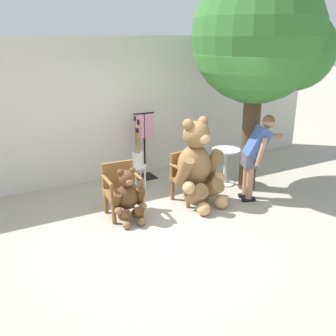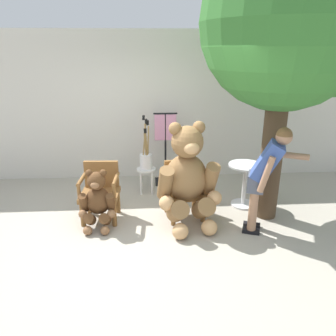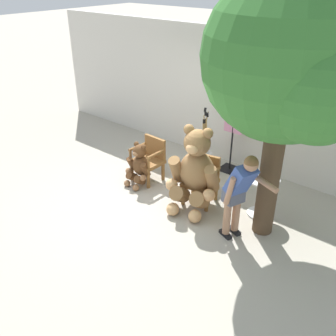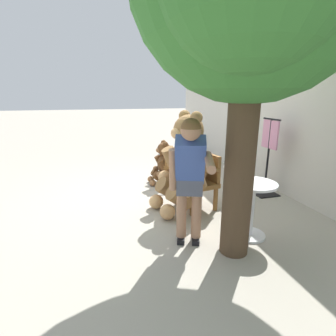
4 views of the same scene
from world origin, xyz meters
TOP-DOWN VIEW (x-y plane):
  - ground_plane at (0.00, 0.00)m, footprint 60.00×60.00m
  - back_wall at (0.00, 2.40)m, footprint 10.00×0.16m
  - wooden_chair_left at (-0.63, 0.62)m, footprint 0.59×0.55m
  - wooden_chair_right at (0.63, 0.62)m, footprint 0.64×0.61m
  - teddy_bear_large at (0.65, 0.36)m, footprint 0.94×0.94m
  - teddy_bear_small at (-0.64, 0.33)m, footprint 0.53×0.51m
  - person_visitor at (1.67, 0.06)m, footprint 0.85×0.48m
  - white_stool at (0.06, 1.51)m, footprint 0.34×0.34m
  - brush_bucket at (0.06, 1.51)m, footprint 0.22×0.22m
  - round_side_table at (1.66, 0.89)m, footprint 0.56×0.56m
  - patio_tree at (2.01, 0.47)m, footprint 2.39×2.27m
  - clothing_display_stand at (0.42, 1.98)m, footprint 0.44×0.40m

SIDE VIEW (x-z plane):
  - ground_plane at x=0.00m, z-range 0.00..0.00m
  - white_stool at x=0.06m, z-range 0.13..0.59m
  - teddy_bear_small at x=-0.64m, z-range -0.01..0.87m
  - round_side_table at x=1.66m, z-range 0.09..0.81m
  - wooden_chair_left at x=-0.63m, z-range 0.03..0.89m
  - wooden_chair_right at x=0.63m, z-range 0.03..0.89m
  - brush_bucket at x=0.06m, z-range 0.18..1.14m
  - clothing_display_stand at x=0.42m, z-range 0.04..1.40m
  - teddy_bear_large at x=0.65m, z-range -0.02..1.51m
  - person_visitor at x=1.67m, z-range 0.15..1.68m
  - back_wall at x=0.00m, z-range 0.00..2.80m
  - patio_tree at x=2.01m, z-range 0.76..4.68m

